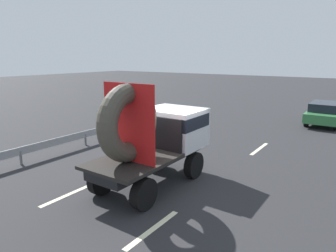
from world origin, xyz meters
The scene contains 8 objects.
ground_plane centered at (0.00, 0.00, 0.00)m, with size 120.00×120.00×0.00m, color #28282B.
flatbed_truck centered at (-0.07, -0.35, 1.69)m, with size 2.02×4.45×3.46m.
distant_sedan centered at (3.26, 12.85, 0.75)m, with size 1.84×4.29×1.40m.
guardrail centered at (-5.53, 2.78, 0.53)m, with size 0.10×13.01×0.71m.
lane_dash_left_near centered at (-1.73, -2.36, 0.00)m, with size 2.79×0.16×0.01m, color beige.
lane_dash_left_far centered at (-1.73, 4.79, 0.00)m, with size 2.87×0.16×0.01m, color beige.
lane_dash_right_near centered at (1.60, -2.79, 0.00)m, with size 2.07×0.16×0.01m, color beige.
lane_dash_right_far centered at (1.60, 5.34, 0.00)m, with size 2.19×0.16×0.01m, color beige.
Camera 1 is at (5.73, -8.08, 4.18)m, focal length 32.18 mm.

